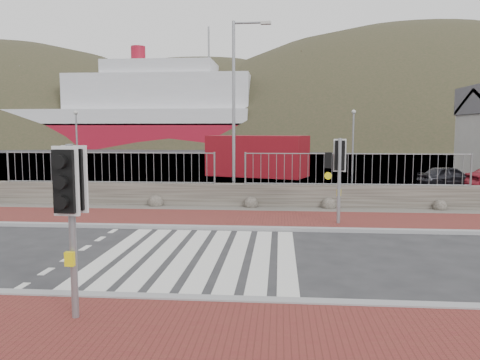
# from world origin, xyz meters

# --- Properties ---
(ground) EXTENTS (220.00, 220.00, 0.00)m
(ground) POSITION_xyz_m (0.00, 0.00, 0.00)
(ground) COLOR #28282B
(ground) RESTS_ON ground
(sidewalk_near) EXTENTS (40.00, 4.00, 0.08)m
(sidewalk_near) POSITION_xyz_m (0.00, -5.00, 0.04)
(sidewalk_near) COLOR maroon
(sidewalk_near) RESTS_ON ground
(sidewalk_far) EXTENTS (40.00, 3.00, 0.08)m
(sidewalk_far) POSITION_xyz_m (0.00, 4.50, 0.04)
(sidewalk_far) COLOR maroon
(sidewalk_far) RESTS_ON ground
(kerb_near) EXTENTS (40.00, 0.25, 0.12)m
(kerb_near) POSITION_xyz_m (0.00, -3.00, 0.05)
(kerb_near) COLOR gray
(kerb_near) RESTS_ON ground
(kerb_far) EXTENTS (40.00, 0.25, 0.12)m
(kerb_far) POSITION_xyz_m (0.00, 3.00, 0.05)
(kerb_far) COLOR gray
(kerb_far) RESTS_ON ground
(zebra_crossing) EXTENTS (4.62, 5.60, 0.01)m
(zebra_crossing) POSITION_xyz_m (-0.00, 0.00, 0.01)
(zebra_crossing) COLOR silver
(zebra_crossing) RESTS_ON ground
(gravel_strip) EXTENTS (40.00, 1.50, 0.06)m
(gravel_strip) POSITION_xyz_m (0.00, 6.50, 0.03)
(gravel_strip) COLOR #59544C
(gravel_strip) RESTS_ON ground
(stone_wall) EXTENTS (40.00, 0.60, 0.90)m
(stone_wall) POSITION_xyz_m (0.00, 7.30, 0.45)
(stone_wall) COLOR #48433B
(stone_wall) RESTS_ON ground
(railing) EXTENTS (18.07, 0.07, 1.22)m
(railing) POSITION_xyz_m (0.00, 7.15, 1.82)
(railing) COLOR gray
(railing) RESTS_ON stone_wall
(quay) EXTENTS (120.00, 40.00, 0.50)m
(quay) POSITION_xyz_m (0.00, 27.90, 0.00)
(quay) COLOR #4C4C4F
(quay) RESTS_ON ground
(water) EXTENTS (220.00, 50.00, 0.05)m
(water) POSITION_xyz_m (0.00, 62.90, 0.00)
(water) COLOR #3F4C54
(water) RESTS_ON ground
(ferry) EXTENTS (50.00, 16.00, 20.00)m
(ferry) POSITION_xyz_m (-24.65, 67.90, 5.36)
(ferry) COLOR maroon
(ferry) RESTS_ON ground
(hills_backdrop) EXTENTS (254.00, 90.00, 100.00)m
(hills_backdrop) POSITION_xyz_m (6.74, 87.90, -23.05)
(hills_backdrop) COLOR #2D321E
(hills_backdrop) RESTS_ON ground
(traffic_signal_near) EXTENTS (0.41, 0.26, 2.78)m
(traffic_signal_near) POSITION_xyz_m (-1.24, -3.97, 2.02)
(traffic_signal_near) COLOR gray
(traffic_signal_near) RESTS_ON ground
(traffic_signal_far) EXTENTS (0.67, 0.28, 2.74)m
(traffic_signal_far) POSITION_xyz_m (3.74, 3.92, 1.99)
(traffic_signal_far) COLOR gray
(traffic_signal_far) RESTS_ON ground
(streetlight) EXTENTS (1.54, 0.21, 7.27)m
(streetlight) POSITION_xyz_m (0.18, 8.10, 4.09)
(streetlight) COLOR gray
(streetlight) RESTS_ON ground
(shipping_container) EXTENTS (6.83, 4.54, 2.63)m
(shipping_container) POSITION_xyz_m (0.46, 19.64, 1.32)
(shipping_container) COLOR maroon
(shipping_container) RESTS_ON ground
(car_a) EXTENTS (3.45, 2.07, 1.10)m
(car_a) POSITION_xyz_m (10.90, 14.83, 0.55)
(car_a) COLOR black
(car_a) RESTS_ON ground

